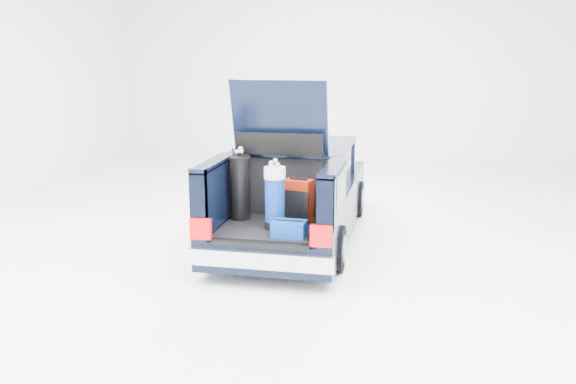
% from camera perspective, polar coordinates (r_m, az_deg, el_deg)
% --- Properties ---
extents(ground, '(14.00, 14.00, 0.00)m').
position_cam_1_polar(ground, '(9.48, 0.62, -4.24)').
color(ground, white).
rests_on(ground, ground).
extents(car, '(1.87, 4.65, 2.47)m').
position_cam_1_polar(car, '(9.40, 0.75, -0.13)').
color(car, black).
rests_on(car, ground).
extents(red_suitcase, '(0.41, 0.31, 0.60)m').
position_cam_1_polar(red_suitcase, '(8.05, 0.98, -0.86)').
color(red_suitcase, '#731503').
rests_on(red_suitcase, car).
extents(black_golf_bag, '(0.37, 0.41, 0.98)m').
position_cam_1_polar(black_golf_bag, '(8.16, -4.48, 0.44)').
color(black_golf_bag, black).
rests_on(black_golf_bag, car).
extents(blue_golf_bag, '(0.27, 0.27, 0.91)m').
position_cam_1_polar(blue_golf_bag, '(7.72, -1.24, -0.51)').
color(blue_golf_bag, black).
rests_on(blue_golf_bag, car).
extents(blue_duffel, '(0.42, 0.28, 0.21)m').
position_cam_1_polar(blue_duffel, '(7.47, 0.11, -3.45)').
color(blue_duffel, navy).
rests_on(blue_duffel, car).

